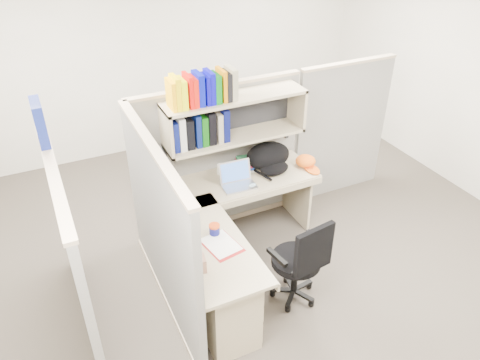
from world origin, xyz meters
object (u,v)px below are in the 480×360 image
laptop (239,177)px  task_chair (298,273)px  backpack (271,158)px  desk (230,269)px  snack_canister (214,229)px

laptop → task_chair: (0.14, -0.93, -0.52)m
laptop → backpack: (0.43, 0.14, 0.02)m
desk → laptop: 0.94m
laptop → backpack: size_ratio=0.69×
backpack → snack_canister: (-0.92, -0.71, -0.09)m
backpack → task_chair: (-0.29, -1.07, -0.54)m
backpack → snack_canister: bearing=-141.0°
laptop → backpack: backpack is taller
desk → snack_canister: 0.38m
laptop → backpack: 0.45m
laptop → backpack: bearing=22.1°
desk → backpack: size_ratio=3.71×
backpack → task_chair: size_ratio=0.51×
backpack → desk: bearing=-133.0°
snack_canister → desk: bearing=-66.6°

